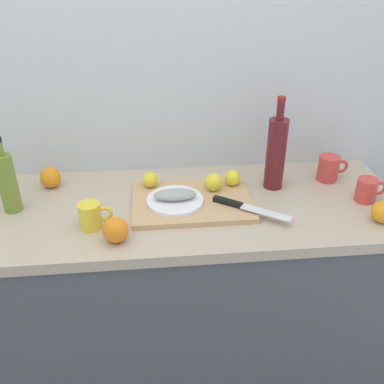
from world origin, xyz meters
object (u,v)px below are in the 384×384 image
Objects in this scene: olive_oil_bottle at (7,182)px; white_plate at (175,201)px; coffee_mug_0 at (329,168)px; coffee_mug_1 at (91,216)px; wine_bottle at (276,152)px; orange_0 at (116,230)px; chef_knife at (241,206)px; coffee_mug_2 at (367,190)px; lemon_0 at (214,182)px; fish_fillet at (175,195)px; cutting_board at (192,201)px.

white_plate is at bearing -3.94° from olive_oil_bottle.
white_plate is 0.65m from coffee_mug_0.
coffee_mug_1 is (-0.92, -0.25, -0.01)m from coffee_mug_0.
white_plate is 0.43m from wine_bottle.
wine_bottle is 4.33× the size of orange_0.
chef_knife is 0.45m from coffee_mug_0.
wine_bottle reaches higher than coffee_mug_1.
orange_0 is at bearing -169.73° from coffee_mug_2.
lemon_0 is 0.80× the size of orange_0.
wine_bottle is at bearing 156.54° from coffee_mug_2.
lemon_0 is at bearing 36.71° from orange_0.
olive_oil_bottle reaches higher than chef_knife.
chef_knife is 0.16m from lemon_0.
fish_fillet is 0.59m from olive_oil_bottle.
coffee_mug_1 reaches higher than cutting_board.
fish_fillet is 1.84× the size of orange_0.
coffee_mug_0 is (0.56, 0.13, 0.04)m from cutting_board.
coffee_mug_0 is (0.24, 0.03, -0.10)m from wine_bottle.
coffee_mug_0 is (0.48, 0.07, -0.00)m from lemon_0.
cutting_board is 0.34m from orange_0.
white_plate is 0.27m from orange_0.
coffee_mug_1 is (-0.29, -0.10, 0.02)m from white_plate.
orange_0 is at bearing -142.54° from cutting_board.
chef_knife is 2.22× the size of coffee_mug_1.
cutting_board is at bearing 18.35° from coffee_mug_1.
lemon_0 is 0.54× the size of coffee_mug_0.
fish_fillet is at bearing -166.36° from coffee_mug_0.
orange_0 is (-0.26, -0.20, 0.03)m from cutting_board.
fish_fillet is 0.71m from coffee_mug_2.
fish_fillet is 1.25× the size of coffee_mug_0.
cutting_board is 1.71× the size of chef_knife.
chef_knife is 0.27m from wine_bottle.
coffee_mug_1 is (-0.35, -0.12, 0.04)m from cutting_board.
fish_fillet is (0.00, -0.00, 0.03)m from white_plate.
lemon_0 is 0.48m from coffee_mug_0.
white_plate is 0.24m from chef_knife.
lemon_0 reaches higher than white_plate.
coffee_mug_1 is at bearing -162.36° from wine_bottle.
coffee_mug_1 is at bearing -161.65° from cutting_board.
coffee_mug_2 is at bearing 4.51° from coffee_mug_1.
fish_fillet is at bearing -90.00° from white_plate.
coffee_mug_1 is 1.00× the size of coffee_mug_2.
chef_knife is at bearing -6.98° from olive_oil_bottle.
fish_fillet reaches higher than chef_knife.
orange_0 reaches higher than fish_fillet.
olive_oil_bottle is at bearing -152.57° from chef_knife.
wine_bottle reaches higher than olive_oil_bottle.
coffee_mug_2 is (1.29, -0.06, -0.07)m from olive_oil_bottle.
fish_fillet is at bearing 18.85° from coffee_mug_1.
orange_0 is at bearing -143.29° from lemon_0.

